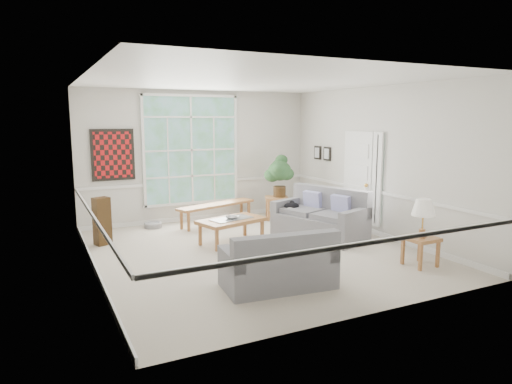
# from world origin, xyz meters

# --- Properties ---
(floor) EXTENTS (5.50, 6.00, 0.01)m
(floor) POSITION_xyz_m (0.00, 0.00, -0.01)
(floor) COLOR #B6AB9A
(floor) RESTS_ON ground
(ceiling) EXTENTS (5.50, 6.00, 0.02)m
(ceiling) POSITION_xyz_m (0.00, 0.00, 3.00)
(ceiling) COLOR white
(ceiling) RESTS_ON ground
(wall_back) EXTENTS (5.50, 0.02, 3.00)m
(wall_back) POSITION_xyz_m (0.00, 3.00, 1.50)
(wall_back) COLOR silver
(wall_back) RESTS_ON ground
(wall_front) EXTENTS (5.50, 0.02, 3.00)m
(wall_front) POSITION_xyz_m (0.00, -3.00, 1.50)
(wall_front) COLOR silver
(wall_front) RESTS_ON ground
(wall_left) EXTENTS (0.02, 6.00, 3.00)m
(wall_left) POSITION_xyz_m (-2.75, 0.00, 1.50)
(wall_left) COLOR silver
(wall_left) RESTS_ON ground
(wall_right) EXTENTS (0.02, 6.00, 3.00)m
(wall_right) POSITION_xyz_m (2.75, 0.00, 1.50)
(wall_right) COLOR silver
(wall_right) RESTS_ON ground
(window_back) EXTENTS (2.30, 0.08, 2.40)m
(window_back) POSITION_xyz_m (-0.20, 2.96, 1.65)
(window_back) COLOR white
(window_back) RESTS_ON wall_back
(entry_door) EXTENTS (0.08, 0.90, 2.10)m
(entry_door) POSITION_xyz_m (2.71, 0.60, 1.05)
(entry_door) COLOR white
(entry_door) RESTS_ON floor
(door_sidelight) EXTENTS (0.08, 0.26, 1.90)m
(door_sidelight) POSITION_xyz_m (2.71, -0.03, 1.15)
(door_sidelight) COLOR white
(door_sidelight) RESTS_ON wall_right
(wall_art) EXTENTS (0.90, 0.06, 1.10)m
(wall_art) POSITION_xyz_m (-1.95, 2.95, 1.60)
(wall_art) COLOR maroon
(wall_art) RESTS_ON wall_back
(wall_frame_near) EXTENTS (0.04, 0.26, 0.32)m
(wall_frame_near) POSITION_xyz_m (2.71, 1.75, 1.55)
(wall_frame_near) COLOR black
(wall_frame_near) RESTS_ON wall_right
(wall_frame_far) EXTENTS (0.04, 0.26, 0.32)m
(wall_frame_far) POSITION_xyz_m (2.71, 2.15, 1.55)
(wall_frame_far) COLOR black
(wall_frame_far) RESTS_ON wall_right
(loveseat_right) EXTENTS (1.49, 2.02, 0.98)m
(loveseat_right) POSITION_xyz_m (1.58, 0.33, 0.49)
(loveseat_right) COLOR slate
(loveseat_right) RESTS_ON floor
(loveseat_front) EXTENTS (1.62, 0.95, 0.84)m
(loveseat_front) POSITION_xyz_m (-0.48, -1.69, 0.42)
(loveseat_front) COLOR slate
(loveseat_front) RESTS_ON floor
(coffee_table) EXTENTS (1.40, 1.00, 0.47)m
(coffee_table) POSITION_xyz_m (-0.16, 0.73, 0.24)
(coffee_table) COLOR #A06738
(coffee_table) RESTS_ON floor
(pewter_bowl) EXTENTS (0.39, 0.39, 0.07)m
(pewter_bowl) POSITION_xyz_m (-0.15, 0.72, 0.51)
(pewter_bowl) COLOR #95959A
(pewter_bowl) RESTS_ON coffee_table
(window_bench) EXTENTS (1.99, 0.97, 0.46)m
(window_bench) POSITION_xyz_m (0.17, 2.37, 0.23)
(window_bench) COLOR #A06738
(window_bench) RESTS_ON floor
(end_table) EXTENTS (0.70, 0.70, 0.53)m
(end_table) POSITION_xyz_m (1.63, 2.20, 0.27)
(end_table) COLOR #A06738
(end_table) RESTS_ON floor
(houseplant) EXTENTS (0.83, 0.83, 1.01)m
(houseplant) POSITION_xyz_m (1.70, 2.20, 1.04)
(houseplant) COLOR #29502A
(houseplant) RESTS_ON end_table
(side_table) EXTENTS (0.48, 0.48, 0.48)m
(side_table) POSITION_xyz_m (2.04, -1.88, 0.24)
(side_table) COLOR #A06738
(side_table) RESTS_ON floor
(table_lamp) EXTENTS (0.49, 0.49, 0.63)m
(table_lamp) POSITION_xyz_m (2.00, -1.94, 0.80)
(table_lamp) COLOR white
(table_lamp) RESTS_ON side_table
(pet_bed) EXTENTS (0.41, 0.41, 0.12)m
(pet_bed) POSITION_xyz_m (-1.22, 2.65, 0.06)
(pet_bed) COLOR gray
(pet_bed) RESTS_ON floor
(floor_speaker) EXTENTS (0.34, 0.31, 0.91)m
(floor_speaker) POSITION_xyz_m (-2.40, 1.70, 0.45)
(floor_speaker) COLOR #372410
(floor_speaker) RESTS_ON floor
(cat) EXTENTS (0.38, 0.30, 0.16)m
(cat) POSITION_xyz_m (1.27, 0.90, 0.58)
(cat) COLOR black
(cat) RESTS_ON loveseat_right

